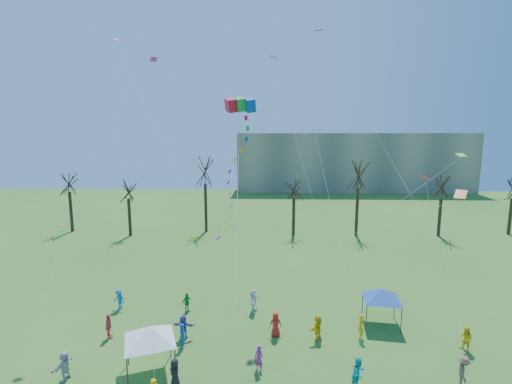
{
  "coord_description": "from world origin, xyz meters",
  "views": [
    {
      "loc": [
        -0.0,
        -14.09,
        13.93
      ],
      "look_at": [
        -0.7,
        5.0,
        11.0
      ],
      "focal_mm": 25.0,
      "sensor_mm": 36.0,
      "label": 1
    }
  ],
  "objects_px": {
    "canopy_tent_white": "(149,333)",
    "canopy_tent_blue": "(382,294)",
    "big_box_kite": "(238,180)",
    "distant_building": "(351,162)"
  },
  "relations": [
    {
      "from": "distant_building",
      "to": "canopy_tent_blue",
      "type": "bearing_deg",
      "value": -100.83
    },
    {
      "from": "canopy_tent_white",
      "to": "canopy_tent_blue",
      "type": "xyz_separation_m",
      "value": [
        15.47,
        6.27,
        -0.17
      ]
    },
    {
      "from": "distant_building",
      "to": "canopy_tent_white",
      "type": "relative_size",
      "value": 16.22
    },
    {
      "from": "distant_building",
      "to": "canopy_tent_white",
      "type": "distance_m",
      "value": 82.33
    },
    {
      "from": "canopy_tent_white",
      "to": "canopy_tent_blue",
      "type": "relative_size",
      "value": 1.01
    },
    {
      "from": "big_box_kite",
      "to": "canopy_tent_white",
      "type": "bearing_deg",
      "value": -161.69
    },
    {
      "from": "big_box_kite",
      "to": "canopy_tent_white",
      "type": "height_order",
      "value": "big_box_kite"
    },
    {
      "from": "canopy_tent_white",
      "to": "canopy_tent_blue",
      "type": "distance_m",
      "value": 16.69
    },
    {
      "from": "distant_building",
      "to": "canopy_tent_white",
      "type": "xyz_separation_m",
      "value": [
        -28.98,
        -76.9,
        -4.97
      ]
    },
    {
      "from": "big_box_kite",
      "to": "canopy_tent_white",
      "type": "xyz_separation_m",
      "value": [
        -5.17,
        -1.71,
        -8.9
      ]
    }
  ]
}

